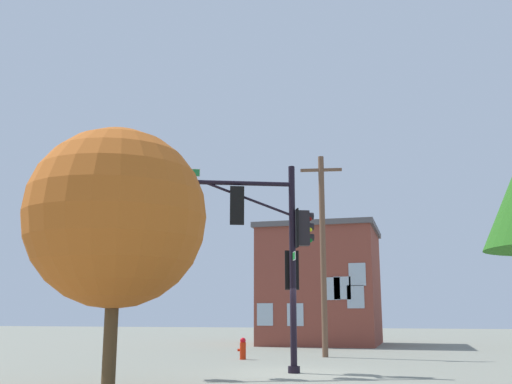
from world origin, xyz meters
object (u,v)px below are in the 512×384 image
utility_pole (323,249)px  brick_building (322,285)px  fire_hydrant (243,349)px  tree_mid (116,218)px  signal_pole_assembly (238,229)px

utility_pole → brick_building: 10.51m
utility_pole → brick_building: size_ratio=1.19×
utility_pole → fire_hydrant: bearing=36.2°
tree_mid → brick_building: bearing=-92.4°
brick_building → utility_pole: bearing=99.5°
signal_pole_assembly → tree_mid: 5.61m
signal_pole_assembly → fire_hydrant: bearing=-75.2°
signal_pole_assembly → fire_hydrant: (1.41, -5.35, -3.90)m
utility_pole → tree_mid: (2.70, 12.93, -0.56)m
brick_building → signal_pole_assembly: bearing=90.7°
signal_pole_assembly → fire_hydrant: size_ratio=7.70×
signal_pole_assembly → utility_pole: bearing=-101.3°
tree_mid → fire_hydrant: bearing=-88.9°
fire_hydrant → tree_mid: tree_mid is taller
tree_mid → brick_building: brick_building is taller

